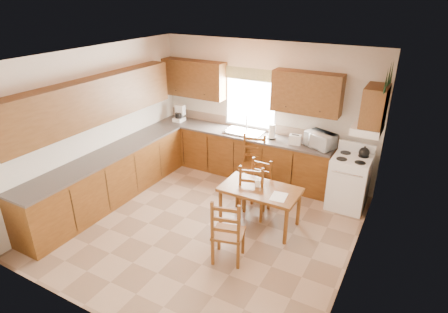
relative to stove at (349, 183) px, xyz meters
The scene contains 35 objects.
floor 2.57m from the stove, 137.58° to the right, with size 4.50×4.50×0.00m, color #987C63.
ceiling 3.38m from the stove, 137.58° to the right, with size 4.50×4.50×0.00m, color #A05429.
wall_left 4.54m from the stove, 157.50° to the right, with size 4.50×4.50×0.00m, color silver.
wall_right 1.96m from the stove, 77.31° to the right, with size 4.50×4.50×0.00m, color silver.
wall_back 2.14m from the stove, 163.72° to the left, with size 4.50×4.50×0.00m, color silver.
wall_front 4.46m from the stove, 115.26° to the right, with size 4.50×4.50×0.00m, color silver.
lower_cab_back 2.25m from the stove, behind, with size 3.75×0.60×0.88m, color brown.
lower_cab_left 4.24m from the stove, 154.08° to the right, with size 0.60×3.60×0.88m, color brown.
counter_back 2.30m from the stove, behind, with size 3.75×0.63×0.04m, color #4F4744.
counter_left 4.27m from the stove, 154.08° to the right, with size 0.63×3.60×0.04m, color #4F4744.
backsplash 2.37m from the stove, 166.57° to the left, with size 3.75×0.01×0.18m, color gray.
upper_cab_back_left 3.71m from the stove, behind, with size 1.41×0.33×0.75m, color brown.
upper_cab_back_right 1.76m from the stove, 159.26° to the left, with size 1.25×0.33×0.75m, color brown.
upper_cab_left 4.58m from the stove, 154.85° to the right, with size 0.33×3.60×0.75m, color brown.
upper_cab_stove 1.45m from the stove, 14.43° to the right, with size 0.33×0.62×0.62m, color brown.
range_hood 1.07m from the stove, 18.56° to the right, with size 0.44×0.62×0.12m, color white.
window_frame 2.48m from the stove, 166.63° to the left, with size 1.13×0.02×1.18m, color white.
window_pane 2.48m from the stove, 166.75° to the left, with size 1.05×0.01×1.10m, color white.
window_valance 2.73m from the stove, 167.38° to the left, with size 1.19×0.01×0.24m, color #537037.
sink_basin 2.23m from the stove, behind, with size 0.75×0.45×0.04m, color silver.
pine_decal_a 1.98m from the stove, 47.48° to the right, with size 0.22×0.22×0.36m, color #173B21.
pine_decal_b 1.99m from the stove, ahead, with size 0.22×0.22×0.36m, color #173B21.
pine_decal_c 1.97m from the stove, 37.62° to the left, with size 0.22×0.22×0.36m, color #173B21.
stove is the anchor object (origin of this frame).
coffeemaker 3.79m from the stove, behind, with size 0.21×0.25×0.35m, color white.
paper_towel 1.69m from the stove, behind, with size 0.12×0.12×0.28m, color white.
toaster 1.22m from the stove, behind, with size 0.22×0.14×0.18m, color white.
microwave 0.91m from the stove, 158.99° to the left, with size 0.47×0.34×0.28m, color white.
dining_table 1.70m from the stove, 131.89° to the right, with size 1.24×0.71×0.67m, color brown.
chair_near_left 1.73m from the stove, 140.85° to the right, with size 0.42×0.40×0.99m, color brown.
chair_near_right 2.56m from the stove, 117.04° to the right, with size 0.42×0.40×1.01m, color brown.
chair_far_left 1.77m from the stove, behind, with size 0.44×0.42×1.05m, color brown.
chair_far_right 1.62m from the stove, 145.79° to the right, with size 0.38×0.37×0.92m, color brown.
table_paper 1.59m from the stove, 119.66° to the right, with size 0.23×0.30×0.00m, color white.
table_card 1.75m from the stove, 133.62° to the right, with size 0.08×0.02×0.11m, color white.
Camera 1 is at (2.74, -4.40, 3.56)m, focal length 30.00 mm.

